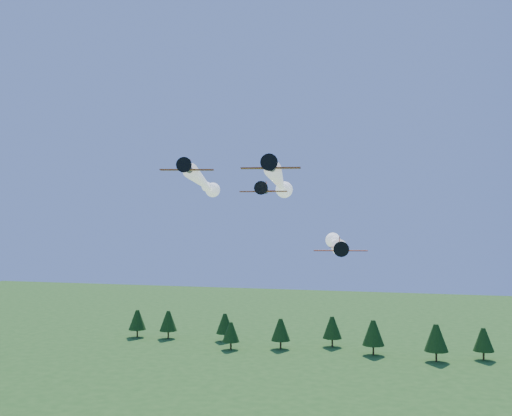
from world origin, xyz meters
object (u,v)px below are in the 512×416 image
(plane_lead, at_px, (280,183))
(plane_right, at_px, (335,243))
(plane_left, at_px, (204,184))
(plane_slot, at_px, (264,190))

(plane_lead, distance_m, plane_right, 21.11)
(plane_left, bearing_deg, plane_slot, -64.55)
(plane_lead, xyz_separation_m, plane_left, (-19.03, 9.69, 1.00))
(plane_right, relative_size, plane_slot, 6.63)
(plane_right, distance_m, plane_slot, 29.92)
(plane_left, relative_size, plane_slot, 6.49)
(plane_left, distance_m, plane_slot, 28.64)
(plane_lead, bearing_deg, plane_slot, -101.37)
(plane_lead, height_order, plane_left, plane_left)
(plane_lead, relative_size, plane_left, 0.93)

